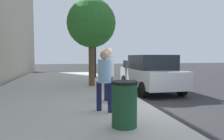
{
  "coord_description": "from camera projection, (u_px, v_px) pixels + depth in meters",
  "views": [
    {
      "loc": [
        -6.01,
        2.58,
        1.71
      ],
      "look_at": [
        1.13,
        1.01,
        1.21
      ],
      "focal_mm": 32.34,
      "sensor_mm": 36.0,
      "label": 1
    }
  ],
  "objects": [
    {
      "name": "ground_plane",
      "position": [
        150.0,
        109.0,
        6.52
      ],
      "size": [
        80.0,
        80.0,
        0.0
      ],
      "primitive_type": "plane",
      "color": "#2B2B2D",
      "rests_on": "ground"
    },
    {
      "name": "sidewalk_slab",
      "position": [
        54.0,
        112.0,
        5.87
      ],
      "size": [
        28.0,
        6.0,
        0.15
      ],
      "primitive_type": "cube",
      "color": "#B7B2A8",
      "rests_on": "ground_plane"
    },
    {
      "name": "parking_meter",
      "position": [
        126.0,
        72.0,
        7.16
      ],
      "size": [
        0.36,
        0.12,
        1.41
      ],
      "color": "gray",
      "rests_on": "sidewalk_slab"
    },
    {
      "name": "pedestrian_at_meter",
      "position": [
        108.0,
        70.0,
        6.81
      ],
      "size": [
        0.55,
        0.4,
        1.85
      ],
      "rotation": [
        0.0,
        0.0,
        -1.44
      ],
      "color": "#191E4C",
      "rests_on": "sidewalk_slab"
    },
    {
      "name": "pedestrian_bystander",
      "position": [
        105.0,
        76.0,
        5.65
      ],
      "size": [
        0.4,
        0.43,
        1.72
      ],
      "rotation": [
        0.0,
        0.0,
        -0.72
      ],
      "color": "#191E4C",
      "rests_on": "sidewalk_slab"
    },
    {
      "name": "parked_sedan_near",
      "position": [
        150.0,
        73.0,
        9.83
      ],
      "size": [
        4.41,
        1.99,
        1.77
      ],
      "color": "silver",
      "rests_on": "ground_plane"
    },
    {
      "name": "street_tree",
      "position": [
        91.0,
        24.0,
        10.54
      ],
      "size": [
        2.55,
        2.55,
        4.56
      ],
      "color": "brown",
      "rests_on": "sidewalk_slab"
    },
    {
      "name": "traffic_signal",
      "position": [
        97.0,
        44.0,
        14.61
      ],
      "size": [
        0.24,
        0.44,
        3.6
      ],
      "color": "black",
      "rests_on": "sidewalk_slab"
    },
    {
      "name": "trash_bin",
      "position": [
        124.0,
        104.0,
        4.45
      ],
      "size": [
        0.59,
        0.59,
        1.01
      ],
      "color": "#1E4C2D",
      "rests_on": "sidewalk_slab"
    }
  ]
}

